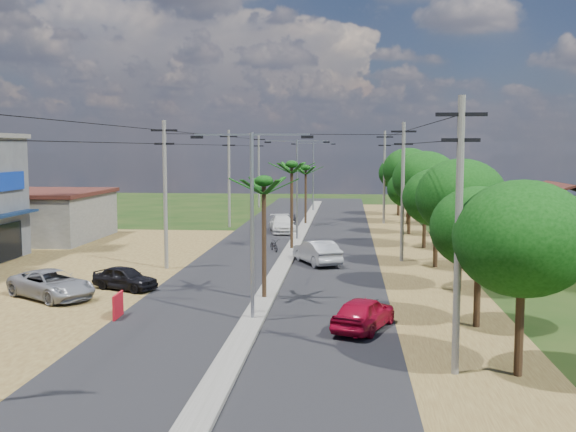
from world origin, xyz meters
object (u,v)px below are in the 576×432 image
object	(u,v)px
car_parked_silver	(52,285)
car_parked_dark	(125,279)
car_silver_mid	(317,253)
moto_rider_east	(376,314)
car_white_far	(282,225)
roadside_sign	(118,306)
car_red_near	(364,314)

from	to	relation	value
car_parked_silver	car_parked_dark	xyz separation A→B (m)	(2.89, 2.30, -0.08)
car_silver_mid	car_parked_dark	xyz separation A→B (m)	(-9.57, -8.62, -0.15)
moto_rider_east	car_white_far	bearing A→B (deg)	-96.97
car_parked_dark	roadside_sign	bearing A→B (deg)	-141.23
car_white_far	moto_rider_east	bearing A→B (deg)	-88.24
car_silver_mid	moto_rider_east	distance (m)	14.65
moto_rider_east	roadside_sign	size ratio (longest dim) A/B	1.30
car_parked_silver	roadside_sign	distance (m)	5.65
car_red_near	roadside_sign	world-z (taller)	car_red_near
car_white_far	roadside_sign	bearing A→B (deg)	-109.14
car_red_near	roadside_sign	xyz separation A→B (m)	(-10.55, 1.01, -0.13)
car_parked_silver	car_red_near	bearing A→B (deg)	-73.14
car_parked_silver	moto_rider_east	size ratio (longest dim) A/B	2.87
car_parked_dark	moto_rider_east	size ratio (longest dim) A/B	2.09
car_parked_dark	car_parked_silver	bearing A→B (deg)	151.47
car_silver_mid	car_parked_silver	size ratio (longest dim) A/B	0.94
car_white_far	car_parked_dark	xyz separation A→B (m)	(-5.83, -24.32, -0.11)
car_parked_silver	roadside_sign	bearing A→B (deg)	-93.85
car_red_near	car_parked_dark	xyz separation A→B (m)	(-12.15, 6.71, -0.07)
car_silver_mid	car_parked_dark	distance (m)	12.88
moto_rider_east	car_parked_dark	bearing A→B (deg)	-43.97
car_silver_mid	car_parked_dark	size ratio (longest dim) A/B	1.29
car_white_far	moto_rider_east	size ratio (longest dim) A/B	2.88
car_parked_silver	car_parked_dark	size ratio (longest dim) A/B	1.38
car_red_near	car_parked_silver	distance (m)	15.68
car_silver_mid	car_white_far	distance (m)	16.13
car_red_near	car_white_far	world-z (taller)	car_white_far
car_parked_silver	roadside_sign	xyz separation A→B (m)	(4.50, -3.40, -0.14)
car_silver_mid	car_white_far	bearing A→B (deg)	-101.59
car_red_near	car_white_far	bearing A→B (deg)	-56.80
car_parked_silver	moto_rider_east	bearing A→B (deg)	-69.03
car_parked_silver	moto_rider_east	distance (m)	15.96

